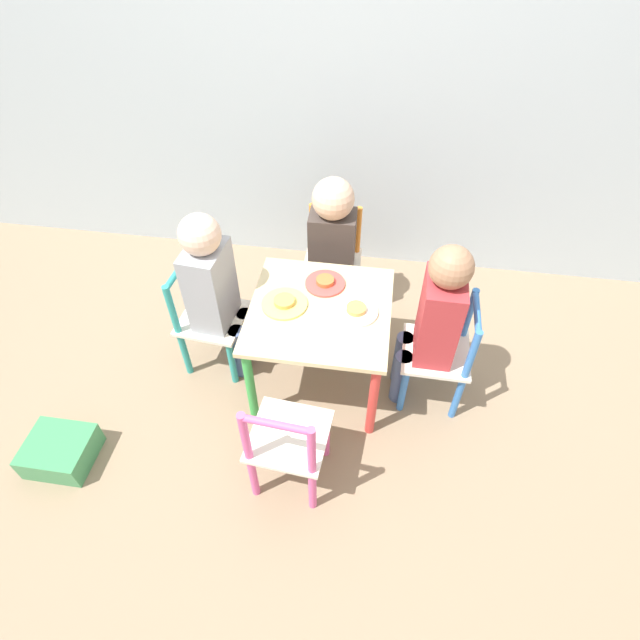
{
  "coord_description": "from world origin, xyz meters",
  "views": [
    {
      "loc": [
        0.2,
        -1.32,
        1.75
      ],
      "look_at": [
        0.0,
        0.0,
        0.36
      ],
      "focal_mm": 28.0,
      "sensor_mm": 36.0,
      "label": 1
    }
  ],
  "objects_px": {
    "kids_table": "(320,321)",
    "child_back": "(332,238)",
    "child_right": "(434,317)",
    "plate_left": "(284,303)",
    "chair_teal": "(208,319)",
    "chair_orange": "(333,263)",
    "chair_blue": "(441,354)",
    "child_left": "(214,285)",
    "chair_pink": "(287,444)",
    "plate_right": "(356,310)",
    "plate_back": "(325,283)",
    "storage_bin": "(60,451)"
  },
  "relations": [
    {
      "from": "chair_teal",
      "to": "plate_left",
      "type": "relative_size",
      "value": 2.89
    },
    {
      "from": "chair_blue",
      "to": "child_right",
      "type": "xyz_separation_m",
      "value": [
        -0.06,
        0.0,
        0.2
      ]
    },
    {
      "from": "chair_blue",
      "to": "child_left",
      "type": "distance_m",
      "value": 0.93
    },
    {
      "from": "plate_right",
      "to": "child_right",
      "type": "bearing_deg",
      "value": -1.35
    },
    {
      "from": "plate_left",
      "to": "plate_right",
      "type": "bearing_deg",
      "value": -0.0
    },
    {
      "from": "kids_table",
      "to": "plate_right",
      "type": "distance_m",
      "value": 0.16
    },
    {
      "from": "kids_table",
      "to": "child_left",
      "type": "height_order",
      "value": "child_left"
    },
    {
      "from": "chair_blue",
      "to": "plate_back",
      "type": "height_order",
      "value": "chair_blue"
    },
    {
      "from": "chair_teal",
      "to": "chair_pink",
      "type": "relative_size",
      "value": 1.0
    },
    {
      "from": "plate_right",
      "to": "kids_table",
      "type": "bearing_deg",
      "value": 180.0
    },
    {
      "from": "chair_blue",
      "to": "chair_teal",
      "type": "xyz_separation_m",
      "value": [
        -0.96,
        0.05,
        0.0
      ]
    },
    {
      "from": "chair_teal",
      "to": "plate_right",
      "type": "xyz_separation_m",
      "value": [
        0.62,
        -0.04,
        0.19
      ]
    },
    {
      "from": "plate_right",
      "to": "chair_teal",
      "type": "bearing_deg",
      "value": 175.9
    },
    {
      "from": "kids_table",
      "to": "chair_pink",
      "type": "relative_size",
      "value": 1.06
    },
    {
      "from": "chair_pink",
      "to": "child_back",
      "type": "xyz_separation_m",
      "value": [
        0.03,
        0.9,
        0.19
      ]
    },
    {
      "from": "child_back",
      "to": "child_right",
      "type": "bearing_deg",
      "value": -46.15
    },
    {
      "from": "child_back",
      "to": "plate_left",
      "type": "xyz_separation_m",
      "value": [
        -0.13,
        -0.42,
        -0.01
      ]
    },
    {
      "from": "plate_back",
      "to": "chair_teal",
      "type": "bearing_deg",
      "value": -169.14
    },
    {
      "from": "chair_orange",
      "to": "child_back",
      "type": "height_order",
      "value": "child_back"
    },
    {
      "from": "child_right",
      "to": "plate_right",
      "type": "height_order",
      "value": "child_right"
    },
    {
      "from": "chair_teal",
      "to": "child_left",
      "type": "height_order",
      "value": "child_left"
    },
    {
      "from": "kids_table",
      "to": "chair_blue",
      "type": "xyz_separation_m",
      "value": [
        0.48,
        -0.01,
        -0.11
      ]
    },
    {
      "from": "chair_orange",
      "to": "storage_bin",
      "type": "height_order",
      "value": "chair_orange"
    },
    {
      "from": "kids_table",
      "to": "plate_back",
      "type": "height_order",
      "value": "plate_back"
    },
    {
      "from": "chair_teal",
      "to": "chair_orange",
      "type": "bearing_deg",
      "value": -41.68
    },
    {
      "from": "storage_bin",
      "to": "child_left",
      "type": "bearing_deg",
      "value": 49.4
    },
    {
      "from": "child_right",
      "to": "chair_pink",
      "type": "bearing_deg",
      "value": -43.36
    },
    {
      "from": "chair_pink",
      "to": "plate_right",
      "type": "xyz_separation_m",
      "value": [
        0.18,
        0.48,
        0.19
      ]
    },
    {
      "from": "child_right",
      "to": "plate_left",
      "type": "xyz_separation_m",
      "value": [
        -0.56,
        0.01,
        -0.01
      ]
    },
    {
      "from": "chair_orange",
      "to": "child_right",
      "type": "relative_size",
      "value": 0.66
    },
    {
      "from": "chair_teal",
      "to": "plate_left",
      "type": "height_order",
      "value": "chair_teal"
    },
    {
      "from": "storage_bin",
      "to": "plate_left",
      "type": "bearing_deg",
      "value": 34.48
    },
    {
      "from": "kids_table",
      "to": "child_back",
      "type": "bearing_deg",
      "value": 91.38
    },
    {
      "from": "child_right",
      "to": "plate_right",
      "type": "bearing_deg",
      "value": -90.43
    },
    {
      "from": "chair_pink",
      "to": "plate_right",
      "type": "bearing_deg",
      "value": -105.39
    },
    {
      "from": "kids_table",
      "to": "child_back",
      "type": "height_order",
      "value": "child_back"
    },
    {
      "from": "kids_table",
      "to": "child_right",
      "type": "bearing_deg",
      "value": -0.91
    },
    {
      "from": "child_back",
      "to": "plate_back",
      "type": "relative_size",
      "value": 4.5
    },
    {
      "from": "kids_table",
      "to": "child_right",
      "type": "relative_size",
      "value": 0.7
    },
    {
      "from": "plate_left",
      "to": "child_back",
      "type": "bearing_deg",
      "value": 73.37
    },
    {
      "from": "kids_table",
      "to": "storage_bin",
      "type": "height_order",
      "value": "kids_table"
    },
    {
      "from": "chair_blue",
      "to": "plate_right",
      "type": "height_order",
      "value": "chair_blue"
    },
    {
      "from": "kids_table",
      "to": "plate_left",
      "type": "relative_size",
      "value": 3.05
    },
    {
      "from": "chair_pink",
      "to": "plate_left",
      "type": "xyz_separation_m",
      "value": [
        -0.1,
        0.48,
        0.19
      ]
    },
    {
      "from": "child_back",
      "to": "plate_left",
      "type": "relative_size",
      "value": 4.06
    },
    {
      "from": "storage_bin",
      "to": "plate_right",
      "type": "bearing_deg",
      "value": 26.92
    },
    {
      "from": "chair_teal",
      "to": "plate_back",
      "type": "bearing_deg",
      "value": -73.88
    },
    {
      "from": "child_back",
      "to": "child_left",
      "type": "relative_size",
      "value": 0.93
    },
    {
      "from": "child_right",
      "to": "storage_bin",
      "type": "height_order",
      "value": "child_right"
    },
    {
      "from": "chair_teal",
      "to": "child_left",
      "type": "distance_m",
      "value": 0.21
    }
  ]
}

